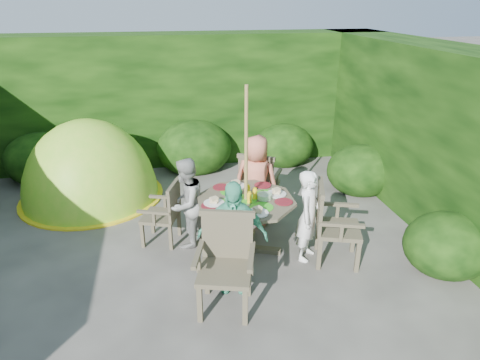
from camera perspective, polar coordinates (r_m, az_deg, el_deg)
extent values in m
plane|color=#44423D|center=(5.51, -9.08, -11.55)|extent=(60.00, 60.00, 0.00)
cube|color=black|center=(8.75, -10.70, 10.48)|extent=(9.00, 1.00, 2.50)
cube|color=black|center=(6.33, 29.11, 3.06)|extent=(1.00, 9.00, 2.50)
cylinder|color=#403A2A|center=(5.62, 0.76, -6.22)|extent=(0.13, 0.13, 0.71)
cube|color=#403A2A|center=(5.79, 0.75, -9.02)|extent=(0.91, 0.45, 0.06)
cube|color=#403A2A|center=(5.79, 0.75, -9.02)|extent=(0.45, 0.91, 0.06)
cylinder|color=#403A2A|center=(5.44, 0.78, -2.76)|extent=(1.69, 1.69, 0.04)
cylinder|color=green|center=(5.31, -2.04, -3.19)|extent=(0.29, 0.29, 0.00)
cylinder|color=green|center=(5.23, 2.89, -3.63)|extent=(0.29, 0.29, 0.00)
cylinder|color=green|center=(5.64, -1.16, -1.53)|extent=(0.29, 0.29, 0.00)
cylinder|color=green|center=(5.57, 3.48, -1.92)|extent=(0.29, 0.29, 0.00)
cylinder|color=green|center=(5.43, 0.79, -2.54)|extent=(0.29, 0.29, 0.00)
cylinder|color=white|center=(5.57, 4.86, -1.86)|extent=(0.26, 0.26, 0.01)
cylinder|color=white|center=(5.79, -0.58, -0.76)|extent=(0.26, 0.26, 0.01)
cylinder|color=white|center=(5.32, -3.48, -3.08)|extent=(0.26, 0.26, 0.01)
cylinder|color=white|center=(5.08, 2.35, -4.40)|extent=(0.26, 0.26, 0.01)
cylinder|color=red|center=(5.37, 5.85, -2.90)|extent=(0.23, 0.23, 0.01)
cylinder|color=red|center=(5.82, 3.06, -0.68)|extent=(0.23, 0.23, 0.01)
cylinder|color=red|center=(5.76, -2.50, -0.94)|extent=(0.23, 0.23, 0.01)
cylinder|color=red|center=(5.26, -3.97, -3.41)|extent=(0.23, 0.23, 0.01)
cylinder|color=red|center=(5.01, 1.49, -4.84)|extent=(0.23, 0.23, 0.01)
cylinder|color=green|center=(5.43, 3.28, -2.20)|extent=(0.19, 0.19, 0.06)
cylinder|color=olive|center=(5.29, 0.81, 0.81)|extent=(0.06, 0.06, 2.20)
cube|color=#403A2A|center=(5.51, 13.00, -6.40)|extent=(0.67, 0.68, 0.05)
cube|color=#403A2A|center=(5.46, 15.42, -9.77)|extent=(0.07, 0.07, 0.44)
cube|color=#403A2A|center=(5.85, 14.86, -7.33)|extent=(0.07, 0.07, 0.44)
cube|color=#403A2A|center=(5.41, 10.53, -9.63)|extent=(0.07, 0.07, 0.44)
cube|color=#403A2A|center=(5.80, 10.32, -7.18)|extent=(0.07, 0.07, 0.44)
cube|color=#403A2A|center=(5.35, 10.59, -3.66)|extent=(0.21, 0.53, 0.52)
cube|color=#403A2A|center=(5.17, 13.46, -5.85)|extent=(0.51, 0.21, 0.04)
cube|color=#403A2A|center=(5.65, 12.95, -3.19)|extent=(0.51, 0.21, 0.04)
cube|color=#403A2A|center=(5.91, -10.59, -4.78)|extent=(0.57, 0.58, 0.04)
cube|color=#403A2A|center=(6.23, -11.59, -5.39)|extent=(0.06, 0.06, 0.37)
cube|color=#403A2A|center=(5.91, -12.86, -7.16)|extent=(0.06, 0.06, 0.37)
cube|color=#403A2A|center=(6.11, -8.12, -5.72)|extent=(0.06, 0.06, 0.37)
cube|color=#403A2A|center=(5.79, -9.22, -7.55)|extent=(0.06, 0.06, 0.37)
cube|color=#403A2A|center=(5.74, -8.75, -2.85)|extent=(0.19, 0.45, 0.44)
cube|color=#403A2A|center=(6.03, -10.01, -2.28)|extent=(0.43, 0.19, 0.04)
cube|color=#403A2A|center=(5.64, -11.47, -4.27)|extent=(0.43, 0.19, 0.04)
cube|color=#403A2A|center=(6.62, 2.66, -0.68)|extent=(0.71, 0.70, 0.05)
cube|color=#403A2A|center=(6.87, 4.93, -1.90)|extent=(0.07, 0.07, 0.43)
cube|color=#403A2A|center=(6.97, 1.34, -1.42)|extent=(0.07, 0.07, 0.43)
cube|color=#403A2A|center=(6.47, 4.01, -3.50)|extent=(0.07, 0.07, 0.43)
cube|color=#403A2A|center=(6.58, 0.22, -2.97)|extent=(0.07, 0.07, 0.43)
cube|color=#403A2A|center=(6.30, 2.12, 0.76)|extent=(0.48, 0.29, 0.51)
cube|color=#403A2A|center=(6.49, 4.95, 0.68)|extent=(0.29, 0.47, 0.04)
cube|color=#403A2A|center=(6.61, 0.48, 1.22)|extent=(0.29, 0.47, 0.04)
cube|color=#403A2A|center=(4.59, -2.03, -12.21)|extent=(0.68, 0.66, 0.05)
cube|color=#403A2A|center=(4.58, -5.38, -16.09)|extent=(0.07, 0.07, 0.45)
cube|color=#403A2A|center=(4.53, 0.70, -16.50)|extent=(0.07, 0.07, 0.45)
cube|color=#403A2A|center=(4.94, -4.41, -12.69)|extent=(0.07, 0.07, 0.45)
cube|color=#403A2A|center=(4.90, 1.14, -13.01)|extent=(0.07, 0.07, 0.45)
cube|color=#403A2A|center=(4.65, -1.69, -7.51)|extent=(0.54, 0.19, 0.53)
cube|color=#403A2A|center=(4.51, -5.61, -9.78)|extent=(0.20, 0.53, 0.04)
cube|color=#403A2A|center=(4.45, 1.52, -10.17)|extent=(0.20, 0.53, 0.04)
imported|color=white|center=(5.43, 9.13, -4.73)|extent=(0.49, 0.52, 1.20)
imported|color=#9E9F9A|center=(5.68, -7.19, -3.10)|extent=(0.72, 0.76, 1.23)
imported|color=#D57358|center=(6.19, 2.16, -0.07)|extent=(0.79, 0.71, 1.35)
imported|color=#50BA92|center=(4.78, -1.01, -7.56)|extent=(0.84, 0.48, 1.34)
ellipsoid|color=#84DC2A|center=(7.66, -19.00, -2.15)|extent=(2.22, 2.22, 2.67)
ellipsoid|color=black|center=(7.00, -19.64, -4.73)|extent=(0.76, 0.41, 0.92)
cylinder|color=yellow|center=(7.66, -19.01, -2.04)|extent=(2.34, 2.34, 0.03)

